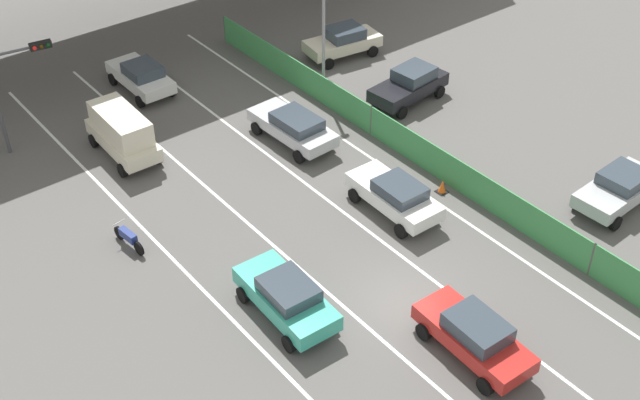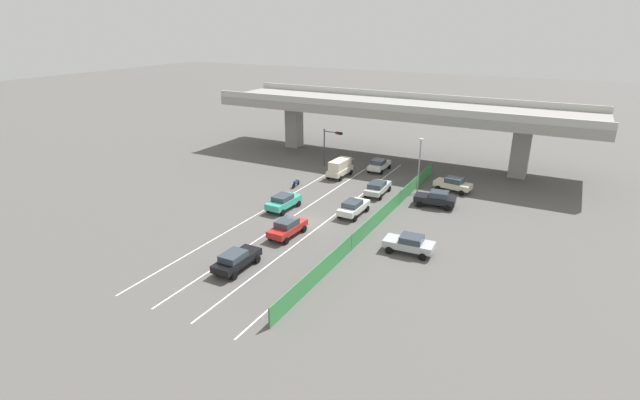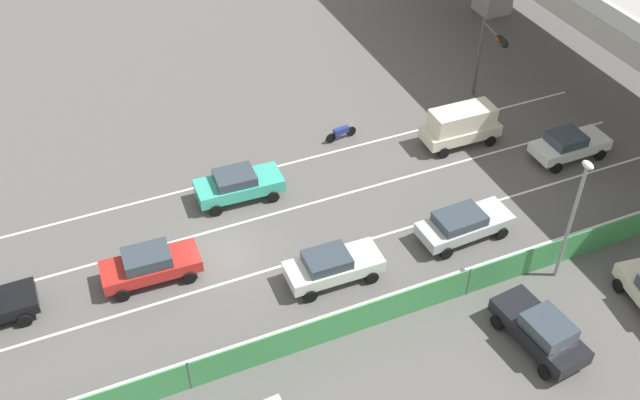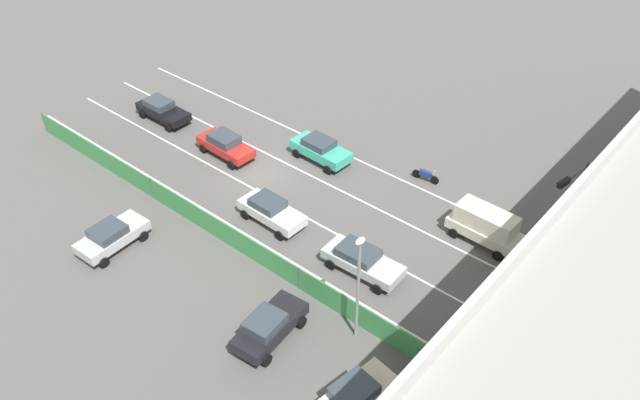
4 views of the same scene
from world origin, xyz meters
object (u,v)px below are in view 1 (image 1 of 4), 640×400
Objects in this scene: car_sedan_silver at (293,126)px; car_taxi_teal at (287,297)px; car_van_cream at (122,131)px; car_hatchback_white at (141,76)px; parked_sedan_cream at (343,41)px; car_sedan_white at (395,195)px; traffic_cone at (442,187)px; car_sedan_red at (474,335)px; parked_wagon_silver at (620,188)px; street_lamp at (324,22)px; motorcycle at (128,238)px; traffic_light at (14,77)px; parked_sedan_dark at (410,84)px.

car_taxi_teal reaches higher than car_sedan_silver.
car_hatchback_white is at bearing 53.49° from car_van_cream.
car_sedan_white is at bearing -120.88° from parked_sedan_cream.
car_sedan_red is at bearing -128.80° from traffic_cone.
car_van_cream is at bearing 131.67° from parked_wagon_silver.
parked_wagon_silver is at bearing -12.90° from car_taxi_teal.
street_lamp is 10.57m from traffic_cone.
parked_sedan_cream is (17.10, 7.27, 0.47)m from motorcycle.
street_lamp reaches higher than traffic_light.
car_sedan_red reaches higher than motorcycle.
motorcycle is 0.44× the size of parked_sedan_cream.
parked_sedan_dark is (-0.93, 11.85, 0.05)m from parked_wagon_silver.
parked_wagon_silver reaches higher than car_sedan_silver.
car_sedan_silver is 1.07× the size of car_sedan_white.
car_taxi_teal is at bearing -128.11° from car_sedan_silver.
parked_sedan_dark is at bearing -4.76° from car_sedan_silver.
car_sedan_silver is at bearing 175.24° from parked_sedan_dark.
car_hatchback_white is at bearing 110.43° from car_sedan_silver.
car_sedan_white is 12.87m from car_van_cream.
traffic_light is at bearing 154.72° from parked_sedan_dark.
parked_sedan_cream is 0.85× the size of traffic_light.
street_lamp reaches higher than car_sedan_white.
motorcycle reaches higher than traffic_cone.
motorcycle is at bearing -89.03° from traffic_light.
car_sedan_white is (0.09, -6.93, 0.01)m from car_sedan_silver.
traffic_cone is (12.55, -14.55, -3.37)m from traffic_light.
parked_sedan_dark reaches higher than parked_sedan_cream.
traffic_light is at bearing 132.80° from car_van_cream.
parked_wagon_silver is (11.09, -21.13, -0.00)m from car_hatchback_white.
traffic_light is (-9.88, 7.36, 2.78)m from car_sedan_silver.
car_taxi_teal is at bearing -69.18° from motorcycle.
car_sedan_white is at bearing 16.18° from car_taxi_teal.
street_lamp is (10.65, -1.35, 2.74)m from car_van_cream.
motorcycle is (-6.48, -10.73, -0.43)m from car_hatchback_white.
parked_sedan_dark is (10.15, -9.28, 0.05)m from car_hatchback_white.
traffic_light is (-3.13, 3.38, 2.39)m from car_van_cream.
car_sedan_red reaches higher than parked_wagon_silver.
traffic_cone is (-4.71, -12.44, -0.64)m from parked_sedan_cream.
street_lamp reaches higher than motorcycle.
car_hatchback_white is 12.54m from motorcycle.
parked_sedan_cream reaches higher than car_sedan_silver.
street_lamp is (-3.95, 15.04, 3.12)m from parked_wagon_silver.
traffic_light is 19.51m from traffic_cone.
car_sedan_silver is at bearing 90.75° from car_sedan_white.
street_lamp is (-3.48, -2.63, 3.08)m from parked_sedan_cream.
car_taxi_teal is at bearing 125.37° from car_sedan_red.
car_sedan_white is at bearing -111.74° from street_lamp.
car_sedan_red is 1.01× the size of car_van_cream.
car_hatchback_white reaches higher than car_sedan_silver.
parked_sedan_cream reaches higher than car_taxi_teal.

